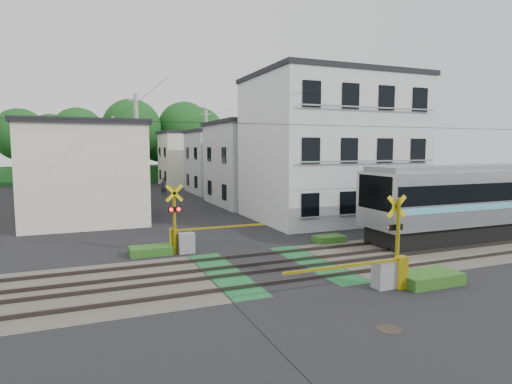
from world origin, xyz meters
name	(u,v)px	position (x,y,z in m)	size (l,w,h in m)	color
ground	(271,268)	(0.00, 0.00, 0.00)	(120.00, 120.00, 0.00)	black
track_bed	(271,267)	(0.00, 0.00, 0.04)	(120.00, 120.00, 0.14)	#47423A
crossing_signal_near	(388,267)	(2.59, -3.65, 0.71)	(4.74, 0.65, 3.09)	yellow
crossing_signal_far	(184,237)	(-2.59, 3.65, 0.71)	(4.74, 0.65, 3.09)	yellow
apartment_block	(330,148)	(8.50, 9.49, 4.66)	(10.20, 8.36, 9.30)	silver
houses_row	(161,163)	(0.25, 25.92, 3.24)	(22.07, 31.35, 6.80)	silver
tree_hill	(134,143)	(0.39, 48.39, 5.37)	(40.00, 13.03, 11.33)	#194B1A
catenary	(397,170)	(6.00, 0.03, 3.70)	(60.00, 5.04, 7.00)	#2D2D33
utility_poles	(151,154)	(-1.05, 23.01, 4.08)	(7.90, 42.00, 8.00)	#A5A5A0
pedestrian	(164,186)	(0.72, 27.41, 0.87)	(0.63, 0.42, 1.74)	#302F3B
manhole_cover	(389,329)	(0.49, -6.31, 0.01)	(0.63, 0.63, 0.02)	#2D261E
weed_patches	(312,260)	(1.76, -0.09, 0.18)	(10.25, 8.80, 0.40)	#2D5E1E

